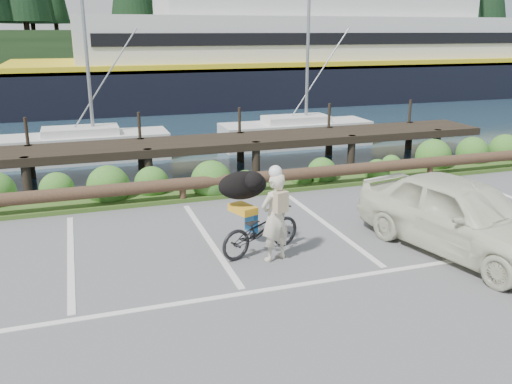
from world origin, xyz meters
TOP-DOWN VIEW (x-y plane):
  - ground at (0.00, 0.00)m, footprint 72.00×72.00m
  - harbor_backdrop at (0.39, 78.47)m, footprint 170.00×160.00m
  - vegetation_strip at (0.00, 5.30)m, footprint 34.00×1.60m
  - log_rail at (0.00, 4.60)m, footprint 32.00×0.30m
  - bicycle at (0.77, 1.08)m, footprint 1.83×1.14m
  - cyclist at (0.91, 0.70)m, footprint 0.68×0.56m
  - dog at (0.59, 1.60)m, footprint 0.75×1.04m
  - parked_car at (4.29, -0.05)m, footprint 2.60×4.46m

SIDE VIEW (x-z plane):
  - harbor_backdrop at x=0.39m, z-range -15.00..15.00m
  - ground at x=0.00m, z-range 0.00..0.00m
  - log_rail at x=0.00m, z-range -0.30..0.30m
  - vegetation_strip at x=0.00m, z-range 0.00..0.10m
  - bicycle at x=0.77m, z-range 0.00..0.91m
  - parked_car at x=4.29m, z-range 0.00..1.43m
  - cyclist at x=0.91m, z-range 0.00..1.62m
  - dog at x=0.59m, z-range 0.91..1.45m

